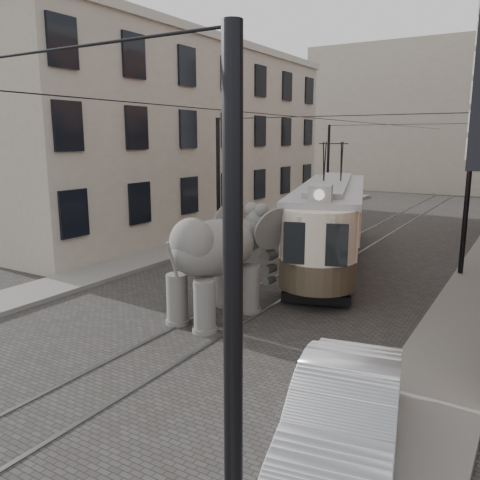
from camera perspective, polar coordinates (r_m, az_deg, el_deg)
The scene contains 10 objects.
ground at distance 16.32m, azimuth 2.34°, elevation -6.55°, with size 120.00×120.00×0.00m, color #3A3835.
tram_rails at distance 16.32m, azimuth 2.34°, elevation -6.51°, with size 1.54×80.00×0.02m, color slate, non-canonical shape.
sidewalk_right at distance 14.57m, azimuth 23.79°, elevation -9.52°, with size 2.00×60.00×0.15m, color slate.
sidewalk_left at distance 20.12m, azimuth -14.12°, elevation -3.18°, with size 2.00×60.00×0.15m, color slate.
stucco_building at distance 29.97m, azimuth -7.00°, elevation 11.33°, with size 7.00×24.00×10.00m, color #A29686.
distant_block at distance 54.16m, azimuth 23.83°, elevation 12.63°, with size 28.00×10.00×14.00m, color #A29686.
catenary at distance 20.23m, azimuth 8.79°, elevation 5.54°, with size 11.00×30.20×6.00m, color black, non-canonical shape.
tram at distance 20.94m, azimuth 10.40°, elevation 4.19°, with size 2.55×12.37×4.91m, color beige, non-canonical shape.
elephant at distance 14.11m, azimuth -2.94°, elevation -2.78°, with size 2.84×5.16×3.16m, color #63605C, non-canonical shape.
parked_car at distance 8.51m, azimuth 11.86°, elevation -19.13°, with size 1.62×4.61×1.52m, color #A7A7AC.
Camera 1 is at (7.46, -13.61, 5.06)m, focal length 37.33 mm.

